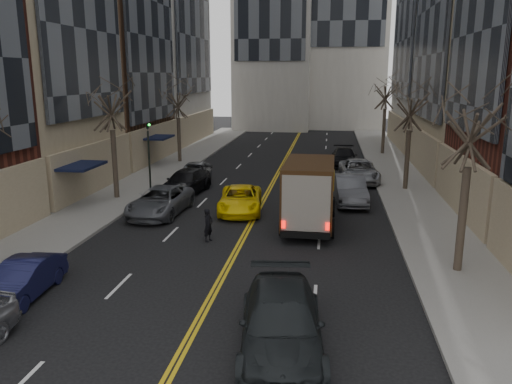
{
  "coord_description": "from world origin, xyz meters",
  "views": [
    {
      "loc": [
        3.8,
        -7.74,
        7.42
      ],
      "look_at": [
        0.6,
        14.0,
        2.2
      ],
      "focal_mm": 35.0,
      "sensor_mm": 36.0,
      "label": 1
    }
  ],
  "objects_px": {
    "pedestrian": "(208,225)",
    "ups_truck": "(309,193)",
    "observer_sedan": "(281,323)",
    "taxi": "(240,199)"
  },
  "relations": [
    {
      "from": "pedestrian",
      "to": "ups_truck",
      "type": "bearing_deg",
      "value": -34.73
    },
    {
      "from": "observer_sedan",
      "to": "ups_truck",
      "type": "bearing_deg",
      "value": 82.42
    },
    {
      "from": "ups_truck",
      "to": "taxi",
      "type": "height_order",
      "value": "ups_truck"
    },
    {
      "from": "ups_truck",
      "to": "pedestrian",
      "type": "distance_m",
      "value": 5.36
    },
    {
      "from": "ups_truck",
      "to": "taxi",
      "type": "bearing_deg",
      "value": 150.05
    },
    {
      "from": "ups_truck",
      "to": "observer_sedan",
      "type": "bearing_deg",
      "value": -90.63
    },
    {
      "from": "observer_sedan",
      "to": "pedestrian",
      "type": "distance_m",
      "value": 9.62
    },
    {
      "from": "observer_sedan",
      "to": "pedestrian",
      "type": "bearing_deg",
      "value": 109.24
    },
    {
      "from": "taxi",
      "to": "observer_sedan",
      "type": "bearing_deg",
      "value": -82.22
    },
    {
      "from": "observer_sedan",
      "to": "taxi",
      "type": "xyz_separation_m",
      "value": [
        -3.61,
        13.85,
        -0.12
      ]
    }
  ]
}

